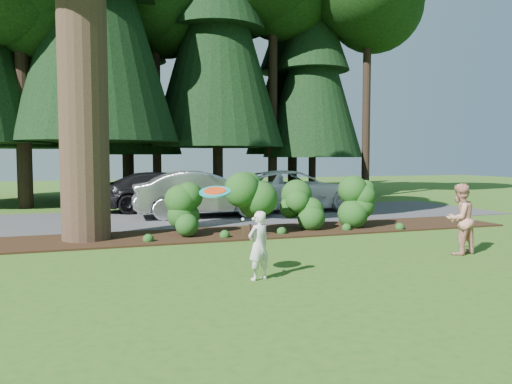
{
  "coord_description": "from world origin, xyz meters",
  "views": [
    {
      "loc": [
        -4.65,
        -10.34,
        2.2
      ],
      "look_at": [
        -0.43,
        1.8,
        1.3
      ],
      "focal_mm": 35.0,
      "sensor_mm": 36.0,
      "label": 1
    }
  ],
  "objects": [
    {
      "name": "ground",
      "position": [
        0.0,
        0.0,
        0.0
      ],
      "size": [
        80.0,
        80.0,
        0.0
      ],
      "primitive_type": "plane",
      "color": "#2B5418",
      "rests_on": "ground"
    },
    {
      "name": "mulch_bed",
      "position": [
        0.0,
        3.25,
        0.03
      ],
      "size": [
        16.0,
        2.5,
        0.05
      ],
      "primitive_type": "cube",
      "color": "black",
      "rests_on": "ground"
    },
    {
      "name": "driveway",
      "position": [
        0.0,
        7.5,
        0.01
      ],
      "size": [
        22.0,
        6.0,
        0.03
      ],
      "primitive_type": "cube",
      "color": "#38383A",
      "rests_on": "ground"
    },
    {
      "name": "shrub_row",
      "position": [
        0.77,
        3.14,
        0.81
      ],
      "size": [
        6.53,
        1.6,
        1.61
      ],
      "color": "#1B4B17",
      "rests_on": "ground"
    },
    {
      "name": "lily_cluster",
      "position": [
        -0.3,
        2.4,
        0.5
      ],
      "size": [
        0.69,
        0.09,
        0.57
      ],
      "color": "#1B4B17",
      "rests_on": "ground"
    },
    {
      "name": "tree_wall",
      "position": [
        0.25,
        16.38,
        9.5
      ],
      "size": [
        25.66,
        12.15,
        17.09
      ],
      "color": "black",
      "rests_on": "ground"
    },
    {
      "name": "car_silver_wagon",
      "position": [
        -0.53,
        7.38,
        0.86
      ],
      "size": [
        5.11,
        1.99,
        1.66
      ],
      "primitive_type": "imported",
      "rotation": [
        0.0,
        0.0,
        1.52
      ],
      "color": "#B2B2B7",
      "rests_on": "driveway"
    },
    {
      "name": "car_white_suv",
      "position": [
        3.4,
        8.35,
        0.85
      ],
      "size": [
        5.88,
        2.72,
        1.63
      ],
      "primitive_type": "imported",
      "rotation": [
        0.0,
        0.0,
        1.57
      ],
      "color": "white",
      "rests_on": "driveway"
    },
    {
      "name": "car_dark_suv",
      "position": [
        -1.44,
        9.8,
        0.81
      ],
      "size": [
        5.58,
        2.68,
        1.57
      ],
      "primitive_type": "imported",
      "rotation": [
        0.0,
        0.0,
        1.48
      ],
      "color": "black",
      "rests_on": "driveway"
    },
    {
      "name": "child",
      "position": [
        -1.7,
        -2.01,
        0.62
      ],
      "size": [
        0.53,
        0.44,
        1.24
      ],
      "primitive_type": "imported",
      "rotation": [
        0.0,
        0.0,
        3.52
      ],
      "color": "silver",
      "rests_on": "ground"
    },
    {
      "name": "adult",
      "position": [
        3.37,
        -1.28,
        0.8
      ],
      "size": [
        0.88,
        0.75,
        1.61
      ],
      "primitive_type": "imported",
      "rotation": [
        0.0,
        0.0,
        3.34
      ],
      "color": "red",
      "rests_on": "ground"
    },
    {
      "name": "frisbee",
      "position": [
        -2.49,
        -1.96,
        1.6
      ],
      "size": [
        0.56,
        0.54,
        0.23
      ],
      "color": "teal",
      "rests_on": "ground"
    }
  ]
}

